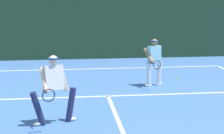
{
  "coord_description": "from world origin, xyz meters",
  "views": [
    {
      "loc": [
        -1.18,
        -4.53,
        3.0
      ],
      "look_at": [
        0.05,
        5.72,
        1.0
      ],
      "focal_mm": 59.98,
      "sensor_mm": 36.0,
      "label": 1
    }
  ],
  "objects": [
    {
      "name": "court_line_service",
      "position": [
        0.0,
        6.28,
        0.0
      ],
      "size": [
        8.48,
        0.1,
        0.01
      ],
      "primitive_type": "cube",
      "color": "white",
      "rests_on": "ground_plane"
    },
    {
      "name": "player_near",
      "position": [
        -1.51,
        4.02,
        0.9
      ],
      "size": [
        1.11,
        0.94,
        1.64
      ],
      "rotation": [
        0.0,
        0.0,
        3.45
      ],
      "color": "#1E234C",
      "rests_on": "ground_plane"
    },
    {
      "name": "court_line_baseline_far",
      "position": [
        0.0,
        10.54,
        0.0
      ],
      "size": [
        10.41,
        0.1,
        0.01
      ],
      "primitive_type": "cube",
      "color": "white",
      "rests_on": "ground_plane"
    },
    {
      "name": "court_line_centre",
      "position": [
        0.0,
        3.2,
        0.0
      ],
      "size": [
        0.1,
        6.4,
        0.01
      ],
      "primitive_type": "cube",
      "color": "white",
      "rests_on": "ground_plane"
    },
    {
      "name": "back_fence_windscreen",
      "position": [
        0.0,
        13.03,
        1.74
      ],
      "size": [
        19.03,
        0.12,
        3.47
      ],
      "primitive_type": "cube",
      "color": "#203A25",
      "rests_on": "ground_plane"
    },
    {
      "name": "player_far",
      "position": [
        1.66,
        7.4,
        0.86
      ],
      "size": [
        0.69,
        0.9,
        1.58
      ],
      "rotation": [
        0.0,
        0.0,
        3.49
      ],
      "color": "silver",
      "rests_on": "ground_plane"
    },
    {
      "name": "tennis_ball_extra",
      "position": [
        2.76,
        8.32,
        0.03
      ],
      "size": [
        0.07,
        0.07,
        0.07
      ],
      "primitive_type": "sphere",
      "color": "#D1E033",
      "rests_on": "ground_plane"
    }
  ]
}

